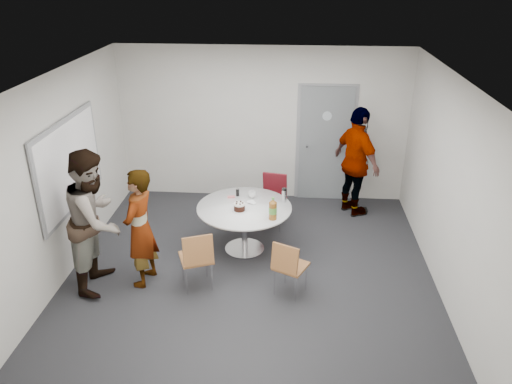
# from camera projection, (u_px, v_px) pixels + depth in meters

# --- Properties ---
(floor) EXTENTS (5.00, 5.00, 0.00)m
(floor) POSITION_uv_depth(u_px,v_px,m) (251.00, 271.00, 6.98)
(floor) COLOR #242428
(floor) RESTS_ON ground
(ceiling) EXTENTS (5.00, 5.00, 0.00)m
(ceiling) POSITION_uv_depth(u_px,v_px,m) (250.00, 77.00, 5.84)
(ceiling) COLOR silver
(ceiling) RESTS_ON wall_back
(wall_back) EXTENTS (5.00, 0.00, 5.00)m
(wall_back) POSITION_uv_depth(u_px,v_px,m) (263.00, 125.00, 8.67)
(wall_back) COLOR silver
(wall_back) RESTS_ON floor
(wall_left) EXTENTS (0.00, 5.00, 5.00)m
(wall_left) POSITION_uv_depth(u_px,v_px,m) (62.00, 177.00, 6.58)
(wall_left) COLOR silver
(wall_left) RESTS_ON floor
(wall_right) EXTENTS (0.00, 5.00, 5.00)m
(wall_right) POSITION_uv_depth(u_px,v_px,m) (449.00, 189.00, 6.24)
(wall_right) COLOR silver
(wall_right) RESTS_ON floor
(wall_front) EXTENTS (5.00, 0.00, 5.00)m
(wall_front) POSITION_uv_depth(u_px,v_px,m) (224.00, 304.00, 4.15)
(wall_front) COLOR silver
(wall_front) RESTS_ON floor
(door) EXTENTS (1.02, 0.17, 2.12)m
(door) POSITION_uv_depth(u_px,v_px,m) (325.00, 144.00, 8.72)
(door) COLOR slate
(door) RESTS_ON wall_back
(whiteboard) EXTENTS (0.04, 1.90, 1.25)m
(whiteboard) POSITION_uv_depth(u_px,v_px,m) (70.00, 164.00, 6.72)
(whiteboard) COLOR gray
(whiteboard) RESTS_ON wall_left
(table) EXTENTS (1.37, 1.37, 1.04)m
(table) POSITION_uv_depth(u_px,v_px,m) (246.00, 213.00, 7.22)
(table) COLOR white
(table) RESTS_ON floor
(chair_near_left) EXTENTS (0.53, 0.55, 0.85)m
(chair_near_left) POSITION_uv_depth(u_px,v_px,m) (197.00, 256.00, 6.38)
(chair_near_left) COLOR brown
(chair_near_left) RESTS_ON floor
(chair_near_right) EXTENTS (0.51, 0.53, 0.79)m
(chair_near_right) POSITION_uv_depth(u_px,v_px,m) (288.00, 264.00, 6.27)
(chair_near_right) COLOR brown
(chair_near_right) RESTS_ON floor
(chair_far) EXTENTS (0.48, 0.51, 0.86)m
(chair_far) POSITION_uv_depth(u_px,v_px,m) (273.00, 195.00, 8.02)
(chair_far) COLOR #5C121A
(chair_far) RESTS_ON floor
(person_main) EXTENTS (0.48, 0.65, 1.62)m
(person_main) POSITION_uv_depth(u_px,v_px,m) (140.00, 228.00, 6.42)
(person_main) COLOR #A5C6EA
(person_main) RESTS_ON floor
(person_left) EXTENTS (0.73, 0.93, 1.89)m
(person_left) POSITION_uv_depth(u_px,v_px,m) (95.00, 220.00, 6.35)
(person_left) COLOR white
(person_left) RESTS_ON floor
(person_right) EXTENTS (0.95, 1.16, 1.85)m
(person_right) POSITION_uv_depth(u_px,v_px,m) (357.00, 162.00, 8.21)
(person_right) COLOR black
(person_right) RESTS_ON floor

